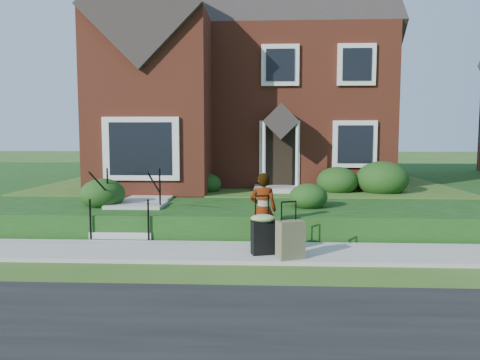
# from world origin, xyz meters

# --- Properties ---
(ground) EXTENTS (120.00, 120.00, 0.00)m
(ground) POSITION_xyz_m (0.00, 0.00, 0.00)
(ground) COLOR #2D5119
(ground) RESTS_ON ground
(sidewalk) EXTENTS (60.00, 1.60, 0.08)m
(sidewalk) POSITION_xyz_m (0.00, 0.00, 0.04)
(sidewalk) COLOR #9E9B93
(sidewalk) RESTS_ON ground
(terrace) EXTENTS (44.00, 20.00, 0.60)m
(terrace) POSITION_xyz_m (4.00, 10.90, 0.30)
(terrace) COLOR #15390F
(terrace) RESTS_ON ground
(walkway) EXTENTS (1.20, 6.00, 0.06)m
(walkway) POSITION_xyz_m (-2.50, 5.00, 0.63)
(walkway) COLOR #9E9B93
(walkway) RESTS_ON terrace
(main_house) EXTENTS (10.40, 10.20, 9.40)m
(main_house) POSITION_xyz_m (-0.21, 9.61, 5.26)
(main_house) COLOR brown
(main_house) RESTS_ON terrace
(front_steps) EXTENTS (1.40, 2.02, 1.50)m
(front_steps) POSITION_xyz_m (-2.50, 1.84, 0.47)
(front_steps) COLOR #9E9B93
(front_steps) RESTS_ON ground
(foundation_shrubs) EXTENTS (10.01, 4.35, 1.11)m
(foundation_shrubs) POSITION_xyz_m (0.32, 4.74, 1.09)
(foundation_shrubs) COLOR black
(foundation_shrubs) RESTS_ON terrace
(woman) EXTENTS (0.60, 0.44, 1.54)m
(woman) POSITION_xyz_m (0.68, 0.38, 0.85)
(woman) COLOR #999999
(woman) RESTS_ON sidewalk
(suitcase_black) EXTENTS (0.57, 0.51, 1.15)m
(suitcase_black) POSITION_xyz_m (0.67, -0.28, 0.52)
(suitcase_black) COLOR black
(suitcase_black) RESTS_ON sidewalk
(suitcase_olive) EXTENTS (0.57, 0.45, 1.08)m
(suitcase_olive) POSITION_xyz_m (1.19, -0.57, 0.44)
(suitcase_olive) COLOR brown
(suitcase_olive) RESTS_ON sidewalk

